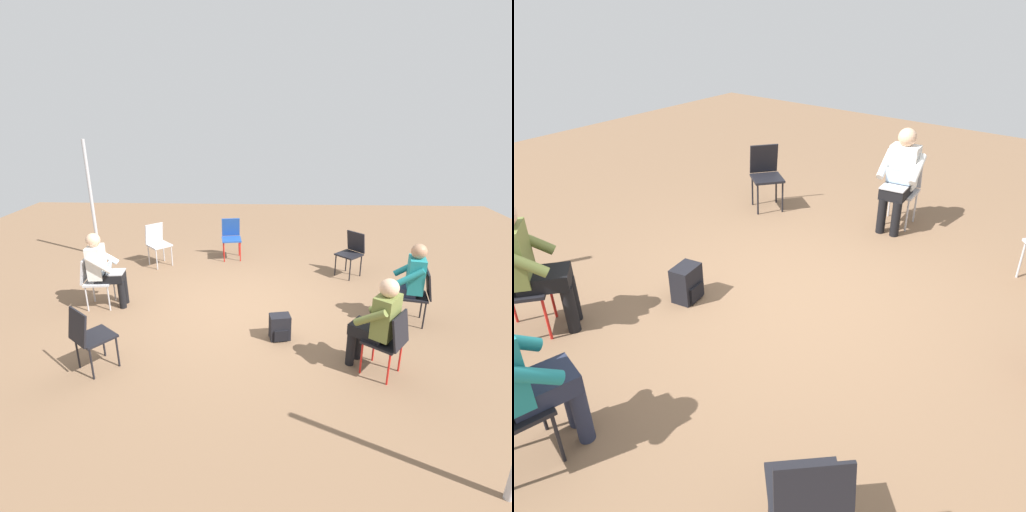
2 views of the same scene
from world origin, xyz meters
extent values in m
plane|color=brown|center=(0.00, 0.00, 0.00)|extent=(15.10, 15.10, 0.00)
cylinder|color=#B7B7BC|center=(-1.60, -1.78, 0.21)|extent=(0.02, 0.02, 0.42)
cube|color=black|center=(1.63, -1.62, 0.43)|extent=(0.56, 0.56, 0.03)
cylinder|color=black|center=(1.39, -1.65, 0.21)|extent=(0.02, 0.02, 0.42)
cylinder|color=black|center=(1.60, -1.38, 0.21)|extent=(0.02, 0.02, 0.42)
cylinder|color=black|center=(1.66, -1.86, 0.21)|extent=(0.02, 0.02, 0.42)
cylinder|color=black|center=(1.87, -1.59, 0.21)|extent=(0.02, 0.02, 0.42)
cube|color=black|center=(1.78, -1.74, 0.65)|extent=(0.31, 0.36, 0.40)
cube|color=black|center=(-1.43, 1.98, 0.43)|extent=(0.57, 0.57, 0.03)
cylinder|color=black|center=(-1.19, 1.97, 0.21)|extent=(0.02, 0.02, 0.42)
cylinder|color=black|center=(-1.44, 1.74, 0.21)|extent=(0.02, 0.02, 0.42)
cube|color=black|center=(-1.56, 2.11, 0.65)|extent=(0.34, 0.33, 0.40)
cube|color=black|center=(1.59, 1.84, 0.43)|extent=(0.56, 0.56, 0.03)
cylinder|color=red|center=(1.62, 1.60, 0.21)|extent=(0.02, 0.02, 0.42)
cylinder|color=red|center=(1.35, 1.82, 0.21)|extent=(0.02, 0.02, 0.42)
cube|color=#B7B7BC|center=(0.00, -2.25, 0.43)|extent=(0.44, 0.44, 0.03)
cylinder|color=#B7B7BC|center=(-0.19, -2.10, 0.21)|extent=(0.02, 0.02, 0.42)
cylinder|color=#B7B7BC|center=(0.15, -2.06, 0.21)|extent=(0.02, 0.02, 0.42)
cylinder|color=#B7B7BC|center=(-0.15, -2.44, 0.21)|extent=(0.02, 0.02, 0.42)
cylinder|color=#B7B7BC|center=(0.19, -2.40, 0.21)|extent=(0.02, 0.02, 0.42)
cube|color=#B7B7BC|center=(0.02, -2.44, 0.65)|extent=(0.39, 0.14, 0.40)
cylinder|color=black|center=(0.45, 2.40, 0.21)|extent=(0.02, 0.02, 0.42)
cylinder|color=black|center=(0.12, 2.47, 0.21)|extent=(0.02, 0.02, 0.42)
cylinder|color=black|center=(-0.13, -1.91, 0.23)|extent=(0.11, 0.11, 0.45)
cylinder|color=black|center=(0.05, -1.88, 0.23)|extent=(0.11, 0.11, 0.45)
cube|color=black|center=(-0.02, -2.06, 0.51)|extent=(0.35, 0.45, 0.14)
cube|color=silver|center=(0.00, -2.25, 0.77)|extent=(0.36, 0.26, 0.52)
sphere|color=#DBAD89|center=(0.00, -2.25, 1.13)|extent=(0.22, 0.22, 0.22)
cylinder|color=silver|center=(-0.21, -2.17, 0.80)|extent=(0.13, 0.40, 0.31)
cylinder|color=silver|center=(0.19, -2.13, 0.80)|extent=(0.13, 0.40, 0.31)
cube|color=#9EA0A5|center=(-0.03, -1.95, 0.59)|extent=(0.32, 0.25, 0.02)
cube|color=#B2D1F2|center=(-0.02, -2.06, 0.70)|extent=(0.30, 0.08, 0.20)
cylinder|color=black|center=(1.44, 1.51, 0.23)|extent=(0.11, 0.11, 0.45)
cylinder|color=black|center=(1.30, 1.62, 0.23)|extent=(0.11, 0.11, 0.45)
cube|color=black|center=(1.47, 1.69, 0.51)|extent=(0.50, 0.52, 0.14)
cylinder|color=olive|center=(1.68, 1.64, 0.80)|extent=(0.32, 0.37, 0.31)
cylinder|color=olive|center=(1.37, 1.89, 0.80)|extent=(0.32, 0.37, 0.31)
cylinder|color=#23283D|center=(0.33, 2.23, 0.23)|extent=(0.11, 0.11, 0.45)
cylinder|color=#23283D|center=(0.16, 2.27, 0.23)|extent=(0.11, 0.11, 0.45)
cube|color=#23283D|center=(0.28, 2.42, 0.51)|extent=(0.38, 0.48, 0.14)
cylinder|color=teal|center=(0.11, 2.55, 0.80)|extent=(0.17, 0.41, 0.31)
cube|color=black|center=(0.87, 0.63, 0.18)|extent=(0.25, 0.31, 0.36)
cube|color=black|center=(0.87, 0.63, 0.10)|extent=(0.28, 0.24, 0.16)
camera|label=1|loc=(5.74, 0.50, 3.02)|focal=28.00mm
camera|label=2|loc=(-2.30, 3.40, 2.74)|focal=35.00mm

